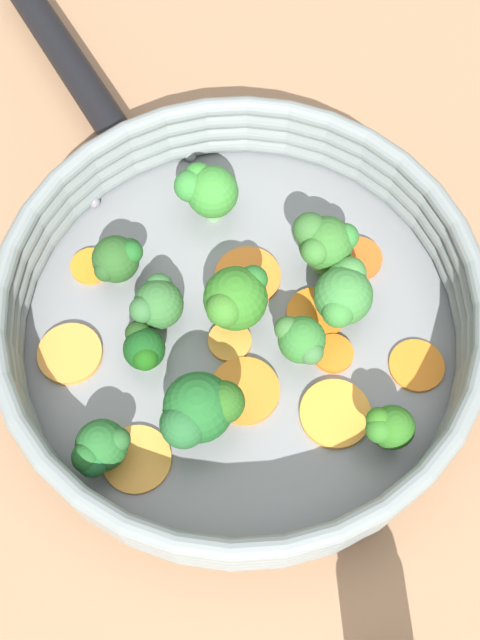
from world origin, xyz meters
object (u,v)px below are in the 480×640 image
broccoli_floret_8 (237,299)px  carrot_slice_7 (70,354)px  carrot_slice_10 (315,314)px  skillet (240,332)px  broccoli_floret_1 (301,340)px  broccoli_floret_10 (143,347)px  carrot_slice_1 (335,414)px  broccoli_floret_2 (208,190)px  carrot_slice_0 (91,266)px  carrot_slice_9 (417,366)px  carrot_slice_2 (333,354)px  broccoli_floret_6 (100,449)px  broccoli_floret_0 (118,259)px  broccoli_floret_7 (157,303)px  broccoli_floret_9 (388,427)px  carrot_slice_4 (245,391)px  broccoli_floret_5 (324,242)px  carrot_slice_3 (137,459)px  carrot_slice_8 (248,276)px  carrot_slice_5 (230,341)px  broccoli_floret_4 (343,294)px  broccoli_floret_3 (198,411)px  carrot_slice_6 (358,259)px

broccoli_floret_8 → carrot_slice_7: bearing=-97.0°
carrot_slice_10 → skillet: bearing=-99.5°
skillet → broccoli_floret_1: bearing=43.0°
skillet → broccoli_floret_10: size_ratio=8.49×
carrot_slice_1 → broccoli_floret_2: bearing=-172.0°
carrot_slice_0 → carrot_slice_10: same height
skillet → carrot_slice_9: 0.12m
carrot_slice_2 → broccoli_floret_6: (0.01, -0.17, 0.02)m
carrot_slice_9 → broccoli_floret_10: size_ratio=1.03×
broccoli_floret_0 → broccoli_floret_10: bearing=-2.7°
broccoli_floret_7 → broccoli_floret_9: bearing=38.6°
skillet → carrot_slice_4: (0.05, -0.01, 0.01)m
broccoli_floret_5 → carrot_slice_10: bearing=-27.1°
carrot_slice_3 → carrot_slice_7: size_ratio=1.02×
carrot_slice_8 → carrot_slice_5: bearing=-34.4°
carrot_slice_7 → broccoli_floret_6: (0.08, 0.00, 0.02)m
skillet → broccoli_floret_8: bearing=174.1°
broccoli_floret_2 → broccoli_floret_7: bearing=-41.3°
broccoli_floret_4 → broccoli_floret_6: size_ratio=1.20×
carrot_slice_9 → broccoli_floret_8: bearing=-126.8°
broccoli_floret_3 → broccoli_floret_5: broccoli_floret_3 is taller
carrot_slice_8 → carrot_slice_10: size_ratio=1.16×
skillet → carrot_slice_6: size_ratio=9.12×
carrot_slice_0 → broccoli_floret_8: (0.08, 0.09, 0.03)m
carrot_slice_9 → broccoli_floret_1: (-0.04, -0.07, 0.02)m
carrot_slice_8 → carrot_slice_2: bearing=23.4°
broccoli_floret_7 → carrot_slice_4: bearing=26.4°
carrot_slice_0 → broccoli_floret_6: (0.14, -0.03, 0.02)m
broccoli_floret_2 → skillet: bearing=-7.0°
carrot_slice_0 → carrot_slice_1: same height
broccoli_floret_0 → broccoli_floret_6: same height
broccoli_floret_4 → broccoli_floret_6: broccoli_floret_4 is taller
broccoli_floret_2 → broccoli_floret_9: bearing=12.8°
carrot_slice_9 → carrot_slice_7: bearing=-112.5°
carrot_slice_8 → broccoli_floret_8: broccoli_floret_8 is taller
broccoli_floret_6 → carrot_slice_4: bearing=96.1°
carrot_slice_10 → broccoli_floret_9: 0.10m
broccoli_floret_4 → broccoli_floret_7: bearing=-108.2°
broccoli_floret_1 → broccoli_floret_10: broccoli_floret_1 is taller
broccoli_floret_3 → broccoli_floret_4: size_ratio=1.22×
carrot_slice_1 → carrot_slice_10: size_ratio=1.16×
skillet → broccoli_floret_7: bearing=-119.6°
carrot_slice_5 → broccoli_floret_8: (-0.02, 0.01, 0.03)m
carrot_slice_2 → carrot_slice_3: size_ratio=0.62×
carrot_slice_0 → carrot_slice_5: 0.12m
broccoli_floret_1 → broccoli_floret_8: 0.05m
skillet → carrot_slice_2: bearing=52.3°
carrot_slice_10 → broccoli_floret_9: (0.10, 0.01, 0.03)m
broccoli_floret_3 → carrot_slice_0: bearing=-166.1°
carrot_slice_0 → carrot_slice_3: same height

